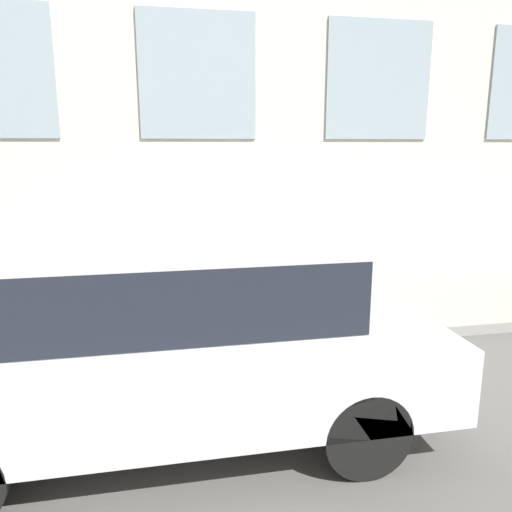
{
  "coord_description": "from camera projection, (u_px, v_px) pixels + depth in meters",
  "views": [
    {
      "loc": [
        -5.25,
        0.64,
        2.33
      ],
      "look_at": [
        0.75,
        -0.54,
        0.97
      ],
      "focal_mm": 35.0,
      "sensor_mm": 36.0,
      "label": 1
    }
  ],
  "objects": [
    {
      "name": "parked_truck_silver_near",
      "position": [
        175.0,
        315.0,
        4.06
      ],
      "size": [
        2.06,
        4.33,
        1.72
      ],
      "color": "black",
      "rests_on": "ground_plane"
    },
    {
      "name": "sidewalk",
      "position": [
        211.0,
        316.0,
        6.76
      ],
      "size": [
        2.35,
        60.0,
        0.13
      ],
      "color": "gray",
      "rests_on": "ground_plane"
    },
    {
      "name": "fire_hydrant",
      "position": [
        231.0,
        292.0,
        6.18
      ],
      "size": [
        0.3,
        0.42,
        0.82
      ],
      "color": "gray",
      "rests_on": "sidewalk"
    },
    {
      "name": "person",
      "position": [
        279.0,
        267.0,
        6.47
      ],
      "size": [
        0.26,
        0.17,
        1.08
      ],
      "rotation": [
        0.0,
        0.0,
        -0.34
      ],
      "color": "#726651",
      "rests_on": "sidewalk"
    },
    {
      "name": "ground_plane",
      "position": [
        222.0,
        355.0,
        5.65
      ],
      "size": [
        80.0,
        80.0,
        0.0
      ],
      "primitive_type": "plane",
      "color": "#514F4C"
    }
  ]
}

